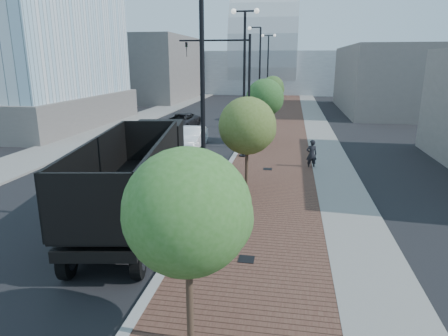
% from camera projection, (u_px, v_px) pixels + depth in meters
% --- Properties ---
extents(sidewalk, '(7.00, 140.00, 0.12)m').
position_uv_depth(sidewalk, '(290.00, 120.00, 42.82)').
color(sidewalk, '#4C2D23').
rests_on(sidewalk, ground).
extents(concrete_strip, '(2.40, 140.00, 0.13)m').
position_uv_depth(concrete_strip, '(315.00, 120.00, 42.38)').
color(concrete_strip, slate).
rests_on(concrete_strip, ground).
extents(curb, '(0.30, 140.00, 0.14)m').
position_uv_depth(curb, '(258.00, 119.00, 43.38)').
color(curb, gray).
rests_on(curb, ground).
extents(west_sidewalk, '(4.00, 140.00, 0.12)m').
position_uv_depth(west_sidewalk, '(145.00, 116.00, 45.48)').
color(west_sidewalk, slate).
rests_on(west_sidewalk, ground).
extents(dump_truck, '(4.71, 13.57, 3.44)m').
position_uv_depth(dump_truck, '(148.00, 166.00, 18.58)').
color(dump_truck, black).
rests_on(dump_truck, ground).
extents(white_sedan, '(1.67, 4.56, 1.49)m').
position_uv_depth(white_sedan, '(192.00, 137.00, 29.34)').
color(white_sedan, white).
rests_on(white_sedan, ground).
extents(dark_car_mid, '(3.04, 5.66, 1.51)m').
position_uv_depth(dark_car_mid, '(180.00, 122.00, 36.79)').
color(dark_car_mid, black).
rests_on(dark_car_mid, ground).
extents(dark_car_far, '(1.79, 4.19, 1.20)m').
position_uv_depth(dark_car_far, '(243.00, 102.00, 55.37)').
color(dark_car_far, black).
rests_on(dark_car_far, ground).
extents(pedestrian, '(0.72, 0.55, 1.76)m').
position_uv_depth(pedestrian, '(312.00, 154.00, 23.32)').
color(pedestrian, black).
rests_on(pedestrian, ground).
extents(streetlight_1, '(1.44, 0.56, 9.21)m').
position_uv_depth(streetlight_1, '(200.00, 117.00, 13.64)').
color(streetlight_1, black).
rests_on(streetlight_1, ground).
extents(streetlight_2, '(1.72, 0.56, 9.28)m').
position_uv_depth(streetlight_2, '(244.00, 84.00, 24.91)').
color(streetlight_2, black).
rests_on(streetlight_2, ground).
extents(streetlight_3, '(1.44, 0.56, 9.21)m').
position_uv_depth(streetlight_3, '(258.00, 82.00, 36.47)').
color(streetlight_3, black).
rests_on(streetlight_3, ground).
extents(streetlight_4, '(1.72, 0.56, 9.28)m').
position_uv_depth(streetlight_4, '(268.00, 73.00, 47.75)').
color(streetlight_4, black).
rests_on(streetlight_4, ground).
extents(traffic_mast, '(5.09, 0.20, 8.00)m').
position_uv_depth(traffic_mast, '(237.00, 79.00, 27.87)').
color(traffic_mast, black).
rests_on(traffic_mast, ground).
extents(tree_0, '(2.67, 2.67, 4.59)m').
position_uv_depth(tree_0, '(190.00, 212.00, 8.06)').
color(tree_0, '#382619').
rests_on(tree_0, ground).
extents(tree_1, '(2.72, 2.72, 4.64)m').
position_uv_depth(tree_1, '(248.00, 126.00, 18.51)').
color(tree_1, '#382619').
rests_on(tree_1, ground).
extents(tree_2, '(2.84, 2.84, 4.95)m').
position_uv_depth(tree_2, '(266.00, 98.00, 29.86)').
color(tree_2, '#382619').
rests_on(tree_2, ground).
extents(tree_3, '(2.37, 2.32, 4.73)m').
position_uv_depth(tree_3, '(273.00, 87.00, 41.27)').
color(tree_3, '#382619').
rests_on(tree_3, ground).
extents(tower_podium, '(19.00, 19.00, 3.00)m').
position_uv_depth(tower_podium, '(10.00, 110.00, 39.26)').
color(tower_podium, '#605A56').
rests_on(tower_podium, ground).
extents(convention_center, '(50.00, 30.00, 50.00)m').
position_uv_depth(convention_center, '(267.00, 62.00, 84.96)').
color(convention_center, '#A1A7AB').
rests_on(convention_center, ground).
extents(commercial_block_nw, '(14.00, 20.00, 10.00)m').
position_uv_depth(commercial_block_nw, '(146.00, 69.00, 64.34)').
color(commercial_block_nw, '#645E5A').
rests_on(commercial_block_nw, ground).
extents(commercial_block_ne, '(12.00, 22.00, 8.00)m').
position_uv_depth(commercial_block_ne, '(393.00, 79.00, 49.28)').
color(commercial_block_ne, '#645D5A').
rests_on(commercial_block_ne, ground).
extents(utility_cover_1, '(0.50, 0.50, 0.02)m').
position_uv_depth(utility_cover_1, '(246.00, 259.00, 12.53)').
color(utility_cover_1, black).
rests_on(utility_cover_1, sidewalk).
extents(utility_cover_2, '(0.50, 0.50, 0.02)m').
position_uv_depth(utility_cover_2, '(268.00, 169.00, 23.00)').
color(utility_cover_2, black).
rests_on(utility_cover_2, sidewalk).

